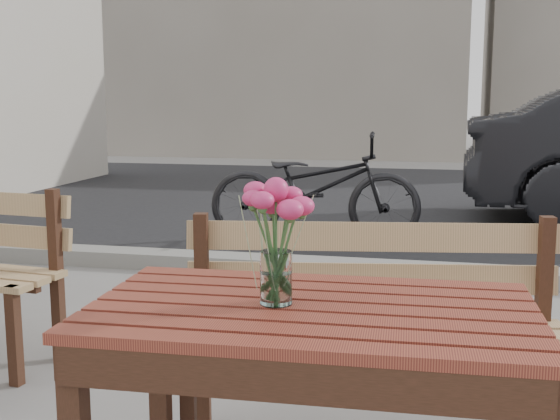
# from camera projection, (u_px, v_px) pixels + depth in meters

# --- Properties ---
(street) EXTENTS (30.00, 8.12, 0.12)m
(street) POSITION_uv_depth(u_px,v_px,m) (394.00, 224.00, 7.00)
(street) COLOR black
(street) RESTS_ON ground
(main_table) EXTENTS (1.21, 0.73, 0.73)m
(main_table) POSITION_uv_depth(u_px,v_px,m) (311.00, 349.00, 1.89)
(main_table) COLOR #551D16
(main_table) RESTS_ON ground
(main_bench) EXTENTS (1.45, 0.63, 0.87)m
(main_bench) POSITION_uv_depth(u_px,v_px,m) (372.00, 305.00, 2.57)
(main_bench) COLOR #A07F53
(main_bench) RESTS_ON ground
(main_vase) EXTENTS (0.19, 0.19, 0.34)m
(main_vase) POSITION_uv_depth(u_px,v_px,m) (276.00, 226.00, 1.85)
(main_vase) COLOR white
(main_vase) RESTS_ON main_table
(bicycle) EXTENTS (1.92, 0.80, 0.99)m
(bicycle) POSITION_uv_depth(u_px,v_px,m) (314.00, 187.00, 6.23)
(bicycle) COLOR black
(bicycle) RESTS_ON ground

